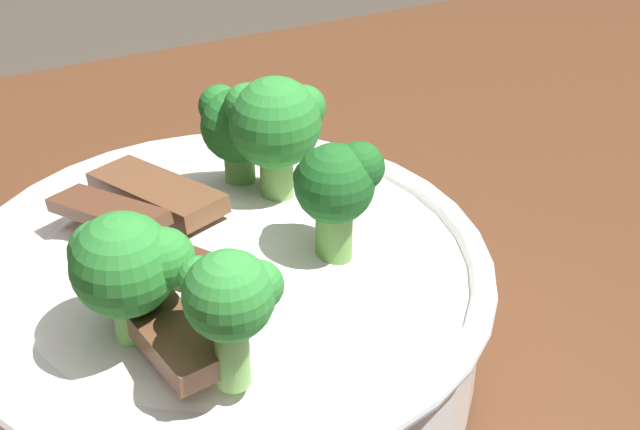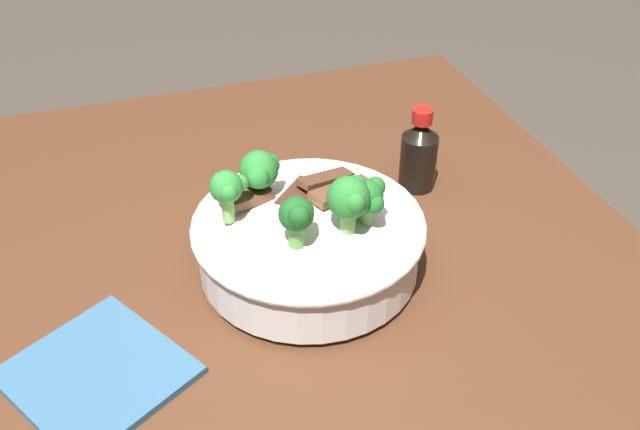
# 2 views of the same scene
# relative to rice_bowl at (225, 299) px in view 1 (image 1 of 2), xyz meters

# --- Properties ---
(rice_bowl) EXTENTS (0.25, 0.25, 0.14)m
(rice_bowl) POSITION_rel_rice_bowl_xyz_m (0.00, 0.00, 0.00)
(rice_bowl) COLOR white
(rice_bowl) RESTS_ON dining_table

